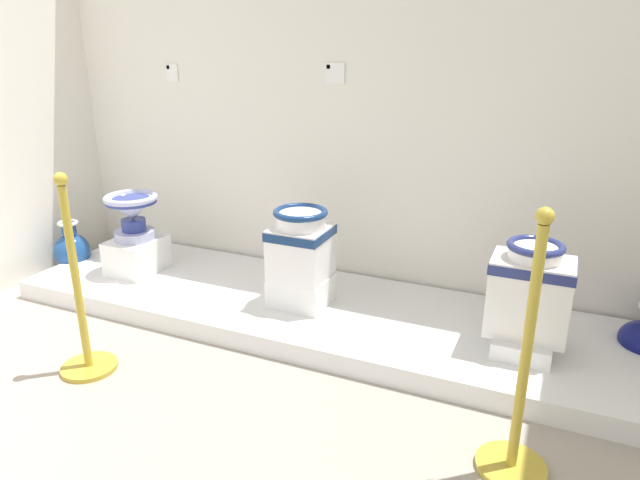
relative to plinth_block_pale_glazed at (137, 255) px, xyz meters
The scene contains 14 objects.
ground_plane 1.79m from the plinth_block_pale_glazed, 45.60° to the right, with size 6.09×5.26×0.02m, color #A3998C.
wall_back 1.81m from the plinth_block_pale_glazed, 25.71° to the left, with size 4.29×0.06×2.83m, color white.
display_platform 1.25m from the plinth_block_pale_glazed, ahead, with size 3.66×1.01×0.11m, color white.
plinth_block_pale_glazed is the anchor object (origin of this frame).
antique_toilet_pale_glazed 0.31m from the plinth_block_pale_glazed, 90.00° to the left, with size 0.35×0.35×0.30m.
plinth_block_tall_cobalt 1.23m from the plinth_block_pale_glazed, ahead, with size 0.33×0.31×0.17m, color white.
antique_toilet_tall_cobalt 1.26m from the plinth_block_pale_glazed, ahead, with size 0.32×0.32×0.41m.
plinth_block_slender_white 2.49m from the plinth_block_pale_glazed, ahead, with size 0.28×0.38×0.09m, color white.
antique_toilet_slender_white 2.49m from the plinth_block_pale_glazed, ahead, with size 0.39×0.28×0.48m.
info_placard_first 1.28m from the plinth_block_pale_glazed, 92.33° to the left, with size 0.09×0.01×0.12m.
info_placard_second 1.77m from the plinth_block_pale_glazed, 25.11° to the left, with size 0.13×0.01×0.12m.
decorative_vase_spare 0.61m from the plinth_block_pale_glazed, behind, with size 0.25×0.25×0.39m.
stanchion_post_near_left 1.04m from the plinth_block_pale_glazed, 63.47° to the right, with size 0.28×0.28×1.03m.
stanchion_post_near_right 2.65m from the plinth_block_pale_glazed, 17.66° to the right, with size 0.27×0.27×1.07m.
Camera 1 is at (3.38, -0.87, 1.59)m, focal length 31.91 mm.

